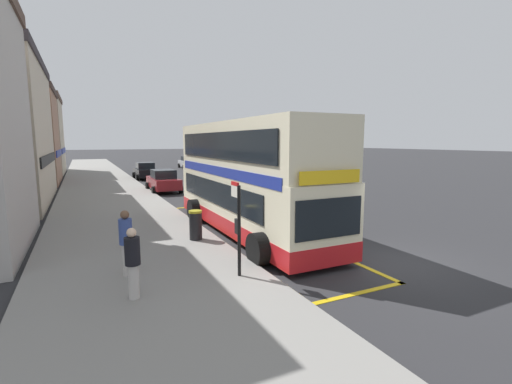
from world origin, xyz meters
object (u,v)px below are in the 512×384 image
at_px(double_decker_bus, 247,181).
at_px(parked_car_silver_far, 188,162).
at_px(bus_stop_sign, 238,220).
at_px(pedestrian_further_back, 133,261).
at_px(parked_car_maroon_across, 163,181).
at_px(litter_bin, 196,225).
at_px(parked_car_black_behind, 145,171).
at_px(parked_car_maroon_ahead, 280,180).
at_px(pedestrian_waiting_near_sign, 126,240).

distance_m(double_decker_bus, parked_car_silver_far, 35.86).
bearing_deg(bus_stop_sign, double_decker_bus, 62.68).
relative_size(bus_stop_sign, pedestrian_further_back, 1.51).
xyz_separation_m(parked_car_maroon_across, litter_bin, (-1.70, -13.95, -0.13)).
relative_size(parked_car_black_behind, litter_bin, 3.96).
height_order(parked_car_maroon_ahead, parked_car_silver_far, same).
xyz_separation_m(parked_car_maroon_across, parked_car_maroon_ahead, (7.90, -3.28, 0.00)).
xyz_separation_m(parked_car_silver_far, pedestrian_waiting_near_sign, (-12.13, -38.43, 0.30)).
xyz_separation_m(bus_stop_sign, pedestrian_waiting_near_sign, (-2.66, 1.24, -0.53)).
bearing_deg(parked_car_maroon_across, parked_car_maroon_ahead, -22.89).
relative_size(double_decker_bus, pedestrian_waiting_near_sign, 6.10).
distance_m(bus_stop_sign, pedestrian_waiting_near_sign, 2.98).
xyz_separation_m(pedestrian_waiting_near_sign, litter_bin, (2.64, 2.61, -0.42)).
bearing_deg(parked_car_silver_far, parked_car_maroon_across, -107.67).
distance_m(double_decker_bus, parked_car_maroon_across, 13.33).
xyz_separation_m(parked_car_black_behind, pedestrian_further_back, (-4.61, -27.91, 0.22)).
bearing_deg(parked_car_black_behind, parked_car_maroon_across, -89.08).
bearing_deg(pedestrian_further_back, litter_bin, 57.46).
distance_m(bus_stop_sign, pedestrian_further_back, 2.77).
bearing_deg(parked_car_maroon_ahead, parked_car_maroon_across, 157.81).
distance_m(parked_car_maroon_across, parked_car_black_behind, 9.80).
xyz_separation_m(bus_stop_sign, pedestrian_further_back, (-2.69, -0.32, -0.60)).
height_order(double_decker_bus, pedestrian_further_back, double_decker_bus).
bearing_deg(litter_bin, pedestrian_waiting_near_sign, -135.24).
relative_size(parked_car_silver_far, pedestrian_waiting_near_sign, 2.40).
bearing_deg(parked_car_maroon_ahead, pedestrian_waiting_near_sign, -132.32).
bearing_deg(litter_bin, bus_stop_sign, -89.67).
distance_m(parked_car_silver_far, pedestrian_further_back, 41.79).
bearing_deg(pedestrian_waiting_near_sign, parked_car_black_behind, 80.13).
distance_m(double_decker_bus, bus_stop_sign, 5.13).
relative_size(parked_car_black_behind, pedestrian_waiting_near_sign, 2.40).
height_order(pedestrian_waiting_near_sign, pedestrian_further_back, pedestrian_waiting_near_sign).
height_order(bus_stop_sign, parked_car_maroon_ahead, bus_stop_sign).
bearing_deg(pedestrian_further_back, parked_car_maroon_ahead, 50.43).
bearing_deg(litter_bin, parked_car_maroon_across, 83.04).
height_order(bus_stop_sign, pedestrian_waiting_near_sign, bus_stop_sign).
height_order(parked_car_maroon_ahead, pedestrian_waiting_near_sign, pedestrian_waiting_near_sign).
xyz_separation_m(double_decker_bus, pedestrian_waiting_near_sign, (-5.00, -3.31, -0.97)).
height_order(parked_car_silver_far, pedestrian_waiting_near_sign, pedestrian_waiting_near_sign).
xyz_separation_m(double_decker_bus, litter_bin, (-2.37, -0.69, -1.39)).
bearing_deg(parked_car_maroon_ahead, pedestrian_further_back, -129.23).
relative_size(bus_stop_sign, parked_car_black_behind, 0.59).
xyz_separation_m(parked_car_silver_far, litter_bin, (-9.49, -35.81, -0.13)).
distance_m(parked_car_maroon_ahead, pedestrian_waiting_near_sign, 18.07).
bearing_deg(bus_stop_sign, pedestrian_waiting_near_sign, 155.07).
xyz_separation_m(bus_stop_sign, parked_car_maroon_ahead, (9.58, 14.52, -0.82)).
height_order(double_decker_bus, parked_car_maroon_across, double_decker_bus).
height_order(parked_car_maroon_across, pedestrian_further_back, pedestrian_further_back).
height_order(parked_car_maroon_across, pedestrian_waiting_near_sign, pedestrian_waiting_near_sign).
bearing_deg(parked_car_black_behind, pedestrian_further_back, -97.02).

